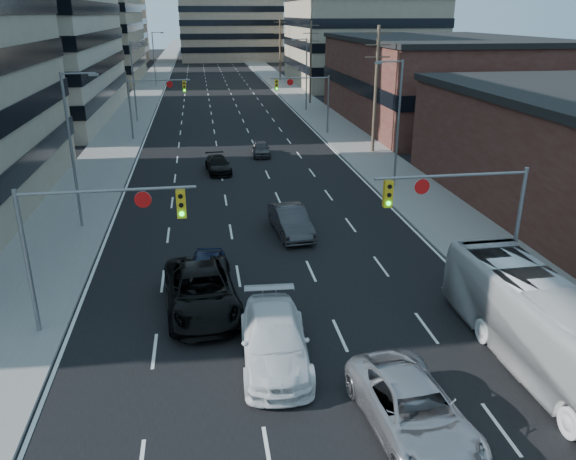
{
  "coord_description": "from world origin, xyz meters",
  "views": [
    {
      "loc": [
        -3.19,
        -12.68,
        11.94
      ],
      "look_at": [
        0.67,
        12.16,
        2.2
      ],
      "focal_mm": 35.0,
      "sensor_mm": 36.0,
      "label": 1
    }
  ],
  "objects_px": {
    "black_pickup": "(201,291)",
    "silver_suv": "(414,411)",
    "sedan_blue": "(206,272)",
    "white_van": "(275,340)",
    "transit_bus": "(552,334)"
  },
  "relations": [
    {
      "from": "black_pickup",
      "to": "silver_suv",
      "type": "relative_size",
      "value": 1.11
    },
    {
      "from": "black_pickup",
      "to": "transit_bus",
      "type": "bearing_deg",
      "value": -32.91
    },
    {
      "from": "sedan_blue",
      "to": "black_pickup",
      "type": "bearing_deg",
      "value": -91.26
    },
    {
      "from": "sedan_blue",
      "to": "transit_bus",
      "type": "bearing_deg",
      "value": -31.07
    },
    {
      "from": "black_pickup",
      "to": "sedan_blue",
      "type": "xyz_separation_m",
      "value": [
        0.25,
        2.16,
        -0.14
      ]
    },
    {
      "from": "silver_suv",
      "to": "white_van",
      "type": "bearing_deg",
      "value": 124.54
    },
    {
      "from": "white_van",
      "to": "sedan_blue",
      "type": "bearing_deg",
      "value": 113.23
    },
    {
      "from": "transit_bus",
      "to": "black_pickup",
      "type": "bearing_deg",
      "value": 150.56
    },
    {
      "from": "silver_suv",
      "to": "sedan_blue",
      "type": "relative_size",
      "value": 1.3
    },
    {
      "from": "silver_suv",
      "to": "sedan_blue",
      "type": "xyz_separation_m",
      "value": [
        -5.97,
        10.79,
        -0.05
      ]
    },
    {
      "from": "white_van",
      "to": "silver_suv",
      "type": "height_order",
      "value": "white_van"
    },
    {
      "from": "white_van",
      "to": "sedan_blue",
      "type": "xyz_separation_m",
      "value": [
        -2.33,
        6.38,
        -0.1
      ]
    },
    {
      "from": "black_pickup",
      "to": "silver_suv",
      "type": "height_order",
      "value": "black_pickup"
    },
    {
      "from": "white_van",
      "to": "transit_bus",
      "type": "height_order",
      "value": "transit_bus"
    },
    {
      "from": "white_van",
      "to": "transit_bus",
      "type": "distance_m",
      "value": 9.67
    }
  ]
}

